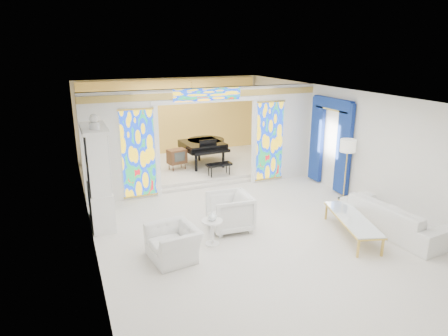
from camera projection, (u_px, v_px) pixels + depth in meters
name	position (u px, v px, depth m)	size (l,w,h in m)	color
floor	(234.00, 212.00, 10.35)	(12.00, 12.00, 0.00)	beige
ceiling	(234.00, 95.00, 9.47)	(7.00, 12.00, 0.02)	white
wall_back	(171.00, 118.00, 15.22)	(7.00, 0.02, 3.00)	silver
wall_front	(442.00, 284.00, 4.59)	(7.00, 0.02, 3.00)	silver
wall_left	(86.00, 172.00, 8.64)	(0.02, 12.00, 3.00)	silver
wall_right	(348.00, 144.00, 11.17)	(0.02, 12.00, 3.00)	silver
partition_wall	(207.00, 135.00, 11.63)	(7.00, 0.22, 3.00)	silver
stained_glass_left	(138.00, 154.00, 10.91)	(0.90, 0.04, 2.40)	gold
stained_glass_right	(270.00, 141.00, 12.37)	(0.90, 0.04, 2.40)	gold
stained_glass_transom	(207.00, 95.00, 11.19)	(2.00, 0.04, 0.34)	gold
alcove_platform	(187.00, 166.00, 13.95)	(6.80, 3.80, 0.18)	beige
gold_curtain_back	(172.00, 118.00, 15.11)	(6.70, 0.10, 2.90)	gold
chandelier	(192.00, 96.00, 13.21)	(0.48, 0.48, 0.30)	gold
blue_drapes	(330.00, 136.00, 11.73)	(0.14, 1.85, 2.65)	navy
china_cabinet	(98.00, 177.00, 9.37)	(0.56, 1.46, 2.72)	white
armchair_left	(173.00, 243.00, 8.02)	(1.03, 0.90, 0.67)	white
armchair_right	(230.00, 212.00, 9.26)	(0.93, 0.95, 0.87)	white
sofa	(394.00, 217.00, 9.14)	(2.50, 0.98, 0.73)	silver
side_table	(212.00, 229.00, 8.56)	(0.54, 0.54, 0.56)	white
vase	(212.00, 216.00, 8.47)	(0.20, 0.20, 0.21)	white
coffee_table	(352.00, 219.00, 8.92)	(1.17, 2.11, 0.45)	white
floor_lamp	(348.00, 149.00, 10.76)	(0.50, 0.50, 1.73)	gold
grand_piano	(205.00, 145.00, 13.79)	(1.62, 2.54, 0.99)	black
tv_console	(177.00, 156.00, 13.21)	(0.66, 0.52, 0.68)	#532F1E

